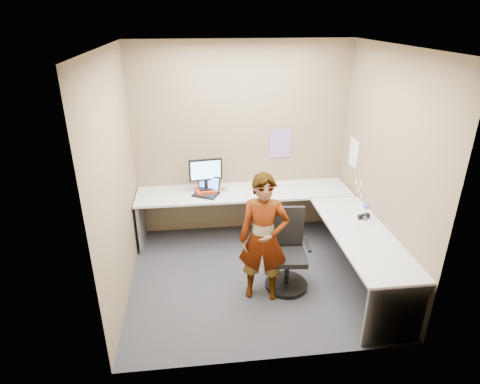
{
  "coord_description": "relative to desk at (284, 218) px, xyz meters",
  "views": [
    {
      "loc": [
        -0.65,
        -4.06,
        3.01
      ],
      "look_at": [
        -0.14,
        0.25,
        1.05
      ],
      "focal_mm": 30.0,
      "sensor_mm": 36.0,
      "label": 1
    }
  ],
  "objects": [
    {
      "name": "person",
      "position": [
        -0.39,
        -0.73,
        0.16
      ],
      "size": [
        0.61,
        0.46,
        1.49
      ],
      "primitive_type": "imported",
      "rotation": [
        0.0,
        0.0,
        -0.21
      ],
      "color": "#999399",
      "rests_on": "ground"
    },
    {
      "name": "stapler",
      "position": [
        0.89,
        -0.37,
        0.17
      ],
      "size": [
        0.16,
        0.08,
        0.05
      ],
      "primitive_type": "cube",
      "rotation": [
        0.0,
        0.0,
        0.24
      ],
      "color": "black",
      "rests_on": "desk"
    },
    {
      "name": "ceiling",
      "position": [
        -0.44,
        -0.39,
        2.11
      ],
      "size": [
        3.0,
        3.0,
        0.0
      ],
      "primitive_type": "plane",
      "rotation": [
        3.14,
        0.0,
        0.0
      ],
      "color": "white",
      "rests_on": "wall_back"
    },
    {
      "name": "calendar_white",
      "position": [
        1.05,
        0.51,
        0.66
      ],
      "size": [
        0.01,
        0.28,
        0.38
      ],
      "primitive_type": "cube",
      "color": "white",
      "rests_on": "wall_right"
    },
    {
      "name": "ground",
      "position": [
        -0.44,
        -0.39,
        -0.59
      ],
      "size": [
        3.0,
        3.0,
        0.0
      ],
      "primitive_type": "plane",
      "color": "#2A2A30",
      "rests_on": "ground"
    },
    {
      "name": "flower",
      "position": [
        0.89,
        -0.41,
        0.28
      ],
      "size": [
        0.07,
        0.07,
        0.22
      ],
      "color": "brown",
      "rests_on": "desk"
    },
    {
      "name": "calendar_purple",
      "position": [
        0.11,
        0.9,
        0.71
      ],
      "size": [
        0.3,
        0.01,
        0.4
      ],
      "primitive_type": "cube",
      "color": "#846BB7",
      "rests_on": "wall_back"
    },
    {
      "name": "sticky_note_d",
      "position": [
        1.05,
        0.31,
        0.33
      ],
      "size": [
        0.01,
        0.07,
        0.07
      ],
      "primitive_type": "cube",
      "color": "#F2E059",
      "rests_on": "wall_right"
    },
    {
      "name": "wall_back",
      "position": [
        -0.44,
        0.91,
        0.76
      ],
      "size": [
        3.0,
        0.0,
        3.0
      ],
      "primitive_type": "plane",
      "rotation": [
        1.57,
        0.0,
        0.0
      ],
      "color": "#756248",
      "rests_on": "ground"
    },
    {
      "name": "office_chair",
      "position": [
        -0.08,
        -0.57,
        -0.2
      ],
      "size": [
        0.51,
        0.5,
        0.95
      ],
      "rotation": [
        0.0,
        0.0,
        -0.1
      ],
      "color": "black",
      "rests_on": "ground"
    },
    {
      "name": "origami",
      "position": [
        -0.51,
        0.51,
        0.17
      ],
      "size": [
        0.1,
        0.1,
        0.06
      ],
      "primitive_type": "cone",
      "color": "white",
      "rests_on": "desk"
    },
    {
      "name": "sticky_note_a",
      "position": [
        1.05,
        0.16,
        0.36
      ],
      "size": [
        0.01,
        0.07,
        0.07
      ],
      "primitive_type": "cube",
      "color": "#F2E059",
      "rests_on": "wall_right"
    },
    {
      "name": "trackball_mouse",
      "position": [
        -0.73,
        0.59,
        0.17
      ],
      "size": [
        0.12,
        0.08,
        0.07
      ],
      "color": "#B7B7BC",
      "rests_on": "desk"
    },
    {
      "name": "wall_right",
      "position": [
        1.06,
        -0.39,
        0.76
      ],
      "size": [
        0.0,
        2.7,
        2.7
      ],
      "primitive_type": "plane",
      "rotation": [
        1.57,
        0.0,
        -1.57
      ],
      "color": "#756248",
      "rests_on": "ground"
    },
    {
      "name": "desk",
      "position": [
        0.0,
        0.0,
        0.0
      ],
      "size": [
        2.98,
        2.58,
        0.73
      ],
      "color": "silver",
      "rests_on": "ground"
    },
    {
      "name": "monitor",
      "position": [
        -0.96,
        0.62,
        0.45
      ],
      "size": [
        0.45,
        0.15,
        0.42
      ],
      "rotation": [
        0.0,
        0.0,
        0.11
      ],
      "color": "black",
      "rests_on": "paper_ream"
    },
    {
      "name": "paper_ream",
      "position": [
        -0.96,
        0.6,
        0.17
      ],
      "size": [
        0.3,
        0.24,
        0.06
      ],
      "primitive_type": "cube",
      "rotation": [
        0.0,
        0.0,
        0.11
      ],
      "color": "red",
      "rests_on": "desk"
    },
    {
      "name": "wall_left",
      "position": [
        -1.94,
        -0.39,
        0.76
      ],
      "size": [
        0.0,
        2.7,
        2.7
      ],
      "primitive_type": "plane",
      "rotation": [
        1.57,
        0.0,
        1.57
      ],
      "color": "#756248",
      "rests_on": "ground"
    },
    {
      "name": "sticky_note_b",
      "position": [
        1.05,
        0.21,
        0.23
      ],
      "size": [
        0.01,
        0.07,
        0.07
      ],
      "primitive_type": "cube",
      "color": "pink",
      "rests_on": "wall_right"
    },
    {
      "name": "sticky_note_c",
      "position": [
        1.05,
        0.09,
        0.21
      ],
      "size": [
        0.01,
        0.07,
        0.07
      ],
      "primitive_type": "cube",
      "color": "pink",
      "rests_on": "wall_right"
    },
    {
      "name": "laptop",
      "position": [
        -0.95,
        0.56,
        0.2
      ],
      "size": [
        0.41,
        0.39,
        0.23
      ],
      "rotation": [
        0.0,
        0.0,
        -0.47
      ],
      "color": "black",
      "rests_on": "desk"
    }
  ]
}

